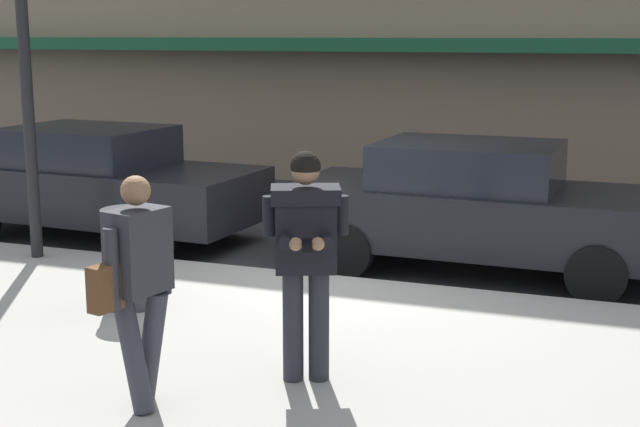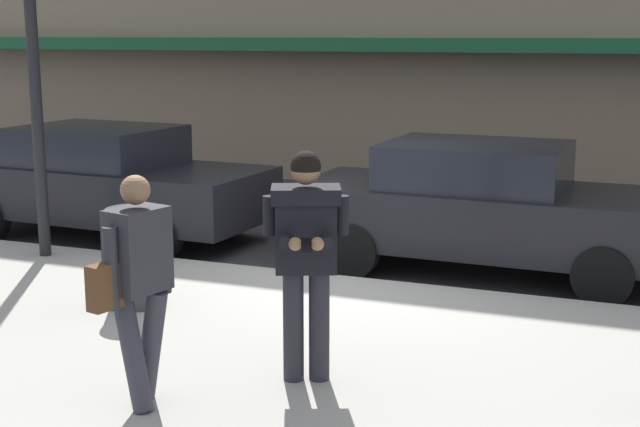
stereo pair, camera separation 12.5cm
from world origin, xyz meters
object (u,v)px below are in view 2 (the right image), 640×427
(parked_sedan_mid, at_px, (486,207))
(trash_bin, at_px, (135,257))
(man_texting_on_phone, at_px, (306,241))
(street_lamp_post, at_px, (30,3))
(pedestrian_with_bag, at_px, (137,277))
(parked_sedan_near, at_px, (106,181))

(parked_sedan_mid, height_order, trash_bin, parked_sedan_mid)
(man_texting_on_phone, distance_m, trash_bin, 2.68)
(parked_sedan_mid, height_order, street_lamp_post, street_lamp_post)
(man_texting_on_phone, distance_m, pedestrian_with_bag, 1.30)
(parked_sedan_mid, bearing_deg, parked_sedan_near, -179.37)
(parked_sedan_mid, bearing_deg, pedestrian_with_bag, -106.16)
(pedestrian_with_bag, bearing_deg, man_texting_on_phone, 43.76)
(street_lamp_post, height_order, trash_bin, street_lamp_post)
(parked_sedan_mid, height_order, man_texting_on_phone, man_texting_on_phone)
(man_texting_on_phone, relative_size, street_lamp_post, 0.37)
(street_lamp_post, bearing_deg, pedestrian_with_bag, -43.88)
(pedestrian_with_bag, relative_size, street_lamp_post, 0.35)
(pedestrian_with_bag, xyz_separation_m, street_lamp_post, (-3.55, 3.41, 2.03))
(pedestrian_with_bag, relative_size, trash_bin, 1.74)
(parked_sedan_near, xyz_separation_m, man_texting_on_phone, (4.72, -4.17, 0.46))
(pedestrian_with_bag, bearing_deg, trash_bin, 123.67)
(parked_sedan_mid, bearing_deg, street_lamp_post, -161.28)
(parked_sedan_mid, relative_size, pedestrian_with_bag, 2.67)
(parked_sedan_near, xyz_separation_m, parked_sedan_mid, (5.27, 0.06, 0.00))
(parked_sedan_mid, relative_size, street_lamp_post, 0.93)
(parked_sedan_near, height_order, street_lamp_post, street_lamp_post)
(parked_sedan_near, relative_size, trash_bin, 4.69)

